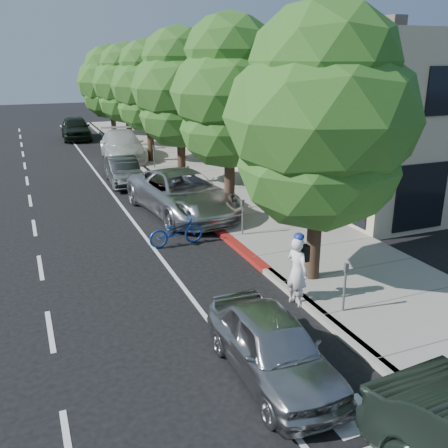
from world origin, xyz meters
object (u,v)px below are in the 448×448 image
street_tree_1 (230,95)px  dark_sedan (123,171)px  street_tree_3 (148,87)px  cyclist (297,271)px  white_pickup (122,146)px  street_tree_4 (126,84)px  street_tree_2 (180,90)px  dark_suv_far (76,128)px  street_tree_0 (321,121)px  pedestrian (257,178)px  bicycle (176,231)px  near_car_a (273,346)px  street_tree_5 (111,83)px  silver_suv (183,193)px

street_tree_1 → dark_sedan: (-2.61, 7.42, -4.12)m
street_tree_3 → cyclist: (-1.10, -19.00, -3.48)m
street_tree_3 → white_pickup: size_ratio=1.17×
cyclist → white_pickup: bearing=-15.2°
street_tree_4 → cyclist: street_tree_4 is taller
street_tree_2 → dark_suv_far: bearing=100.2°
cyclist → street_tree_3: bearing=-19.4°
street_tree_4 → street_tree_0: bearing=-90.0°
street_tree_0 → pedestrian: bearing=74.2°
street_tree_0 → bicycle: bearing=122.5°
street_tree_0 → street_tree_2: bearing=90.0°
street_tree_4 → near_car_a: (-3.10, -27.50, -3.61)m
street_tree_5 → white_pickup: bearing=-97.6°
street_tree_3 → cyclist: size_ratio=3.87×
street_tree_3 → near_car_a: (-3.10, -21.50, -3.72)m
pedestrian → street_tree_3: bearing=-104.1°
street_tree_4 → cyclist: size_ratio=3.84×
white_pickup → street_tree_4: bearing=77.9°
street_tree_0 → silver_suv: (-1.40, 7.50, -3.66)m
bicycle → silver_suv: 3.53m
street_tree_1 → dark_sedan: bearing=109.4°
street_tree_5 → near_car_a: (-3.10, -33.50, -3.44)m
street_tree_4 → dark_sedan: bearing=-103.9°
street_tree_1 → street_tree_5: 24.01m
silver_suv → pedestrian: 3.93m
cyclist → dark_sedan: size_ratio=0.46×
cyclist → street_tree_1: bearing=-24.9°
street_tree_0 → near_car_a: (-3.10, -3.50, -3.86)m
dark_suv_far → pedestrian: 21.28m
street_tree_0 → street_tree_1: (0.00, 6.00, 0.25)m
street_tree_0 → street_tree_4: size_ratio=1.07×
bicycle → white_pickup: size_ratio=0.31×
street_tree_2 → bicycle: bearing=-109.2°
near_car_a → pedestrian: pedestrian is taller
cyclist → bicycle: size_ratio=0.97×
street_tree_2 → near_car_a: street_tree_2 is taller
street_tree_5 → cyclist: 31.18m
street_tree_2 → bicycle: street_tree_2 is taller
cyclist → dark_suv_far: 30.11m
street_tree_0 → cyclist: 3.91m
street_tree_4 → dark_suv_far: 6.83m
street_tree_0 → dark_sedan: (-2.61, 13.42, -3.87)m
street_tree_0 → near_car_a: size_ratio=1.90×
silver_suv → dark_sedan: size_ratio=1.56×
cyclist → near_car_a: size_ratio=0.46×
dark_suv_far → pedestrian: (5.49, -20.56, 0.08)m
street_tree_2 → silver_suv: (-1.40, -4.50, -3.75)m
street_tree_5 → pedestrian: 21.88m
dark_suv_far → near_car_a: dark_suv_far is taller
street_tree_2 → near_car_a: size_ratio=1.89×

